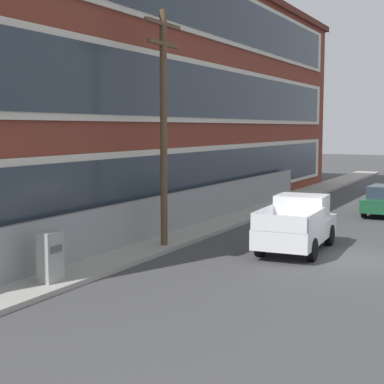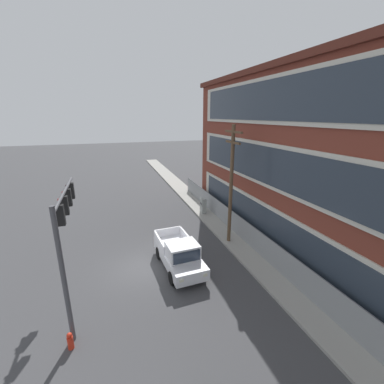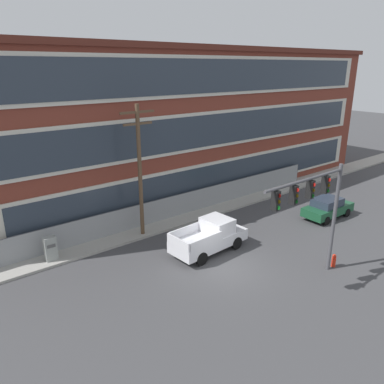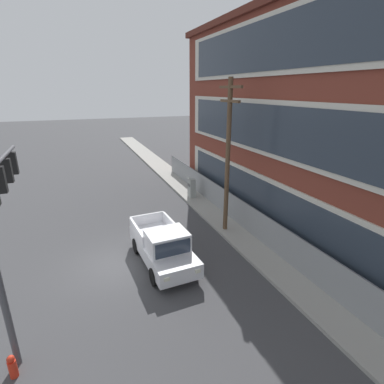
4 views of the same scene
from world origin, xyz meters
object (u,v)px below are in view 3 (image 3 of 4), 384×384
(utility_pole_near_corner, at_px, (140,167))
(fire_hydrant, at_px, (334,261))
(traffic_signal_mast, at_px, (315,200))
(electrical_cabinet, at_px, (51,250))
(pickup_truck_white, at_px, (210,237))
(sedan_dark_green, at_px, (328,207))

(utility_pole_near_corner, bearing_deg, fire_hydrant, -58.30)
(traffic_signal_mast, relative_size, utility_pole_near_corner, 0.70)
(electrical_cabinet, height_order, fire_hydrant, electrical_cabinet)
(pickup_truck_white, relative_size, fire_hydrant, 6.60)
(utility_pole_near_corner, height_order, fire_hydrant, utility_pole_near_corner)
(traffic_signal_mast, relative_size, electrical_cabinet, 3.81)
(traffic_signal_mast, xyz_separation_m, utility_pole_near_corner, (-3.87, 10.29, 0.23))
(traffic_signal_mast, distance_m, sedan_dark_green, 10.49)
(pickup_truck_white, bearing_deg, utility_pole_near_corner, 115.62)
(pickup_truck_white, bearing_deg, sedan_dark_green, -7.80)
(traffic_signal_mast, height_order, electrical_cabinet, traffic_signal_mast)
(electrical_cabinet, distance_m, fire_hydrant, 16.30)
(utility_pole_near_corner, bearing_deg, electrical_cabinet, 178.12)
(sedan_dark_green, height_order, utility_pole_near_corner, utility_pole_near_corner)
(pickup_truck_white, distance_m, fire_hydrant, 7.25)
(traffic_signal_mast, bearing_deg, sedan_dark_green, 26.66)
(utility_pole_near_corner, xyz_separation_m, fire_hydrant, (6.38, -10.33, -4.43))
(sedan_dark_green, distance_m, fire_hydrant, 7.65)
(pickup_truck_white, relative_size, utility_pole_near_corner, 0.59)
(sedan_dark_green, bearing_deg, traffic_signal_mast, -153.34)
(traffic_signal_mast, height_order, sedan_dark_green, traffic_signal_mast)
(traffic_signal_mast, relative_size, fire_hydrant, 7.85)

